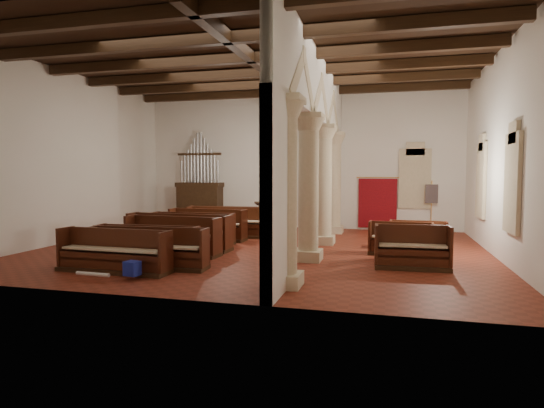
{
  "coord_description": "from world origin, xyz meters",
  "views": [
    {
      "loc": [
        3.97,
        -13.94,
        2.47
      ],
      "look_at": [
        0.24,
        0.5,
        1.43
      ],
      "focal_mm": 30.0,
      "sensor_mm": 36.0,
      "label": 1
    }
  ],
  "objects_px": {
    "processional_banner": "(431,214)",
    "aisle_pew_0": "(412,254)",
    "nave_pew_0": "(114,258)",
    "pipe_organ": "(200,196)",
    "lectern": "(262,218)"
  },
  "relations": [
    {
      "from": "processional_banner",
      "to": "aisle_pew_0",
      "type": "xyz_separation_m",
      "value": [
        -1.07,
        -7.3,
        -0.38
      ]
    },
    {
      "from": "processional_banner",
      "to": "aisle_pew_0",
      "type": "distance_m",
      "value": 7.38
    },
    {
      "from": "aisle_pew_0",
      "to": "lectern",
      "type": "bearing_deg",
      "value": 128.87
    },
    {
      "from": "pipe_organ",
      "to": "nave_pew_0",
      "type": "distance_m",
      "value": 9.89
    },
    {
      "from": "pipe_organ",
      "to": "nave_pew_0",
      "type": "xyz_separation_m",
      "value": [
        1.89,
        -9.66,
        -1.02
      ]
    },
    {
      "from": "nave_pew_0",
      "to": "aisle_pew_0",
      "type": "distance_m",
      "value": 7.53
    },
    {
      "from": "pipe_organ",
      "to": "aisle_pew_0",
      "type": "bearing_deg",
      "value": -39.21
    },
    {
      "from": "lectern",
      "to": "nave_pew_0",
      "type": "relative_size",
      "value": 0.41
    },
    {
      "from": "processional_banner",
      "to": "aisle_pew_0",
      "type": "relative_size",
      "value": 1.13
    },
    {
      "from": "processional_banner",
      "to": "nave_pew_0",
      "type": "bearing_deg",
      "value": -128.8
    },
    {
      "from": "nave_pew_0",
      "to": "aisle_pew_0",
      "type": "height_order",
      "value": "aisle_pew_0"
    },
    {
      "from": "lectern",
      "to": "processional_banner",
      "type": "bearing_deg",
      "value": 11.36
    },
    {
      "from": "pipe_organ",
      "to": "lectern",
      "type": "bearing_deg",
      "value": -12.78
    },
    {
      "from": "processional_banner",
      "to": "aisle_pew_0",
      "type": "bearing_deg",
      "value": -96.32
    },
    {
      "from": "nave_pew_0",
      "to": "aisle_pew_0",
      "type": "bearing_deg",
      "value": 19.72
    }
  ]
}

